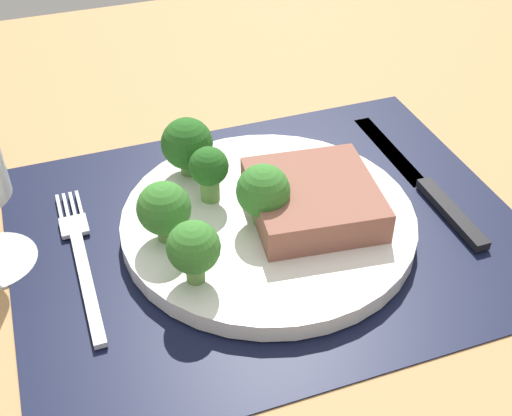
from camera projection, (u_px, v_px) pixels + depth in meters
ground_plane at (268, 244)px, 60.86cm from camera, size 140.00×110.00×3.00cm
placemat at (268, 230)px, 59.82cm from camera, size 44.23×34.62×0.30cm
plate at (268, 222)px, 59.23cm from camera, size 25.70×25.70×1.60cm
steak at (313, 199)px, 58.12cm from camera, size 11.71×11.97×2.91cm
broccoli_near_steak at (194, 248)px, 50.55cm from camera, size 4.14×4.14×5.43cm
broccoli_back_left at (209, 169)px, 58.50cm from camera, size 3.48×3.48×5.26cm
broccoli_front_edge at (263, 192)px, 55.90cm from camera, size 4.54×4.54×5.65cm
broccoli_center at (165, 212)px, 54.08cm from camera, size 4.45×4.45×5.41cm
broccoli_near_fork at (187, 144)px, 61.53cm from camera, size 4.78×4.78×5.68cm
fork at (81, 258)px, 56.40cm from camera, size 2.40×19.20×0.50cm
knife at (426, 186)px, 64.14cm from camera, size 1.80×23.00×0.80cm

